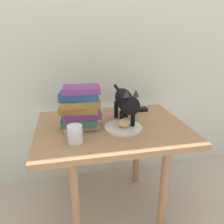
% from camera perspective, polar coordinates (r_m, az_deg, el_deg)
% --- Properties ---
extents(ground_plane, '(6.00, 6.00, 0.00)m').
position_cam_1_polar(ground_plane, '(1.52, 0.00, -23.24)').
color(ground_plane, '#B2A899').
extents(back_panel, '(4.00, 0.04, 2.20)m').
position_cam_1_polar(back_panel, '(1.51, -3.57, 22.26)').
color(back_panel, silver).
rests_on(back_panel, ground).
extents(side_table, '(0.80, 0.60, 0.56)m').
position_cam_1_polar(side_table, '(1.24, 0.00, -6.83)').
color(side_table, '#9E724C').
rests_on(side_table, ground).
extents(plate, '(0.20, 0.20, 0.01)m').
position_cam_1_polar(plate, '(1.17, 2.87, -4.00)').
color(plate, silver).
rests_on(plate, side_table).
extents(bread_roll, '(0.08, 0.10, 0.05)m').
position_cam_1_polar(bread_roll, '(1.15, 3.10, -2.64)').
color(bread_roll, '#E0BC7A').
rests_on(bread_roll, plate).
extents(cat, '(0.10, 0.48, 0.23)m').
position_cam_1_polar(cat, '(1.18, 3.44, 2.74)').
color(cat, black).
rests_on(cat, side_table).
extents(book_stack, '(0.22, 0.15, 0.23)m').
position_cam_1_polar(book_stack, '(1.15, -8.26, 1.07)').
color(book_stack, '#BCB299').
rests_on(book_stack, side_table).
extents(candle_jar, '(0.07, 0.07, 0.08)m').
position_cam_1_polar(candle_jar, '(1.03, -9.46, -5.89)').
color(candle_jar, silver).
rests_on(candle_jar, side_table).
extents(tv_remote, '(0.15, 0.05, 0.02)m').
position_cam_1_polar(tv_remote, '(1.42, 6.07, 0.62)').
color(tv_remote, black).
rests_on(tv_remote, side_table).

